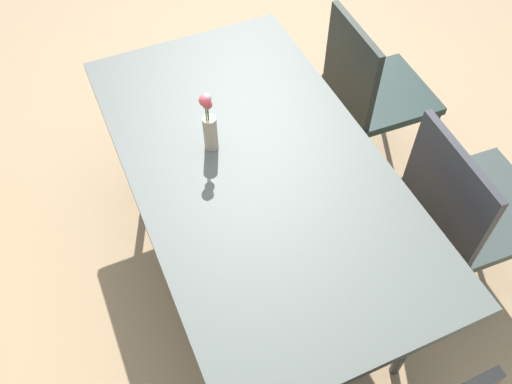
% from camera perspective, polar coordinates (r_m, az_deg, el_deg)
% --- Properties ---
extents(ground_plane, '(12.00, 12.00, 0.00)m').
position_cam_1_polar(ground_plane, '(2.73, 0.80, -5.22)').
color(ground_plane, '#9E7F5B').
extents(dining_table, '(1.70, 0.93, 0.73)m').
position_cam_1_polar(dining_table, '(2.11, -0.00, 2.06)').
color(dining_table, '#4C514C').
rests_on(dining_table, ground).
extents(chair_near_right, '(0.46, 0.46, 0.90)m').
position_cam_1_polar(chair_near_right, '(2.74, 11.80, 10.51)').
color(chair_near_right, '#1A2925').
rests_on(chair_near_right, ground).
extents(chair_near_left, '(0.52, 0.52, 0.89)m').
position_cam_1_polar(chair_near_left, '(2.37, 21.25, -1.25)').
color(chair_near_left, '#303935').
rests_on(chair_near_left, ground).
extents(flower_vase, '(0.05, 0.06, 0.27)m').
position_cam_1_polar(flower_vase, '(2.05, -4.89, 7.09)').
color(flower_vase, tan).
rests_on(flower_vase, dining_table).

